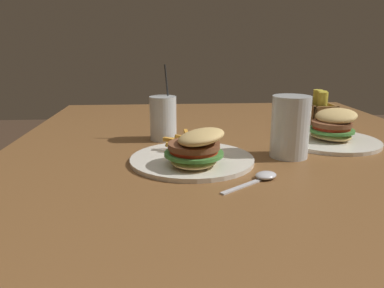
# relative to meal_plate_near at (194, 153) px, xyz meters

# --- Properties ---
(dining_table) EXTENTS (1.51, 1.19, 0.70)m
(dining_table) POSITION_rel_meal_plate_near_xyz_m (-0.10, 0.12, -0.10)
(dining_table) COLOR brown
(dining_table) RESTS_ON ground_plane
(meal_plate_near) EXTENTS (0.28, 0.28, 0.09)m
(meal_plate_near) POSITION_rel_meal_plate_near_xyz_m (0.00, 0.00, 0.00)
(meal_plate_near) COLOR silver
(meal_plate_near) RESTS_ON dining_table
(beer_glass) EXTENTS (0.09, 0.09, 0.14)m
(beer_glass) POSITION_rel_meal_plate_near_xyz_m (-0.05, 0.23, 0.04)
(beer_glass) COLOR silver
(beer_glass) RESTS_ON dining_table
(juice_glass) EXTENTS (0.07, 0.07, 0.21)m
(juice_glass) POSITION_rel_meal_plate_near_xyz_m (-0.23, -0.07, 0.03)
(juice_glass) COLOR silver
(juice_glass) RESTS_ON dining_table
(spoon) EXTENTS (0.11, 0.13, 0.01)m
(spoon) POSITION_rel_meal_plate_near_xyz_m (0.10, 0.13, -0.02)
(spoon) COLOR silver
(spoon) RESTS_ON dining_table
(meal_plate_far) EXTENTS (0.26, 0.26, 0.10)m
(meal_plate_far) POSITION_rel_meal_plate_near_xyz_m (-0.16, 0.38, 0.00)
(meal_plate_far) COLOR silver
(meal_plate_far) RESTS_ON dining_table
(condiment_caddy) EXTENTS (0.13, 0.08, 0.11)m
(condiment_caddy) POSITION_rel_meal_plate_near_xyz_m (-0.39, 0.44, 0.01)
(condiment_caddy) COLOR brown
(condiment_caddy) RESTS_ON dining_table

